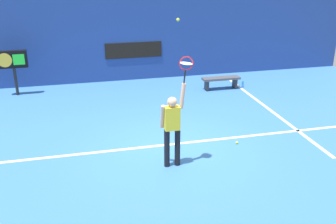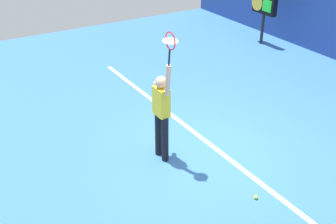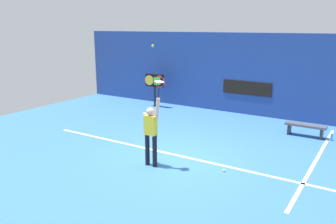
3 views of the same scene
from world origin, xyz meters
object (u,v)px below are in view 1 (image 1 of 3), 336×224
at_px(tennis_player, 172,126).
at_px(water_bottle, 243,84).
at_px(tennis_racket, 186,65).
at_px(scoreboard_clock, 13,61).
at_px(court_bench, 221,80).
at_px(spare_ball, 237,143).
at_px(tennis_ball, 178,20).

distance_m(tennis_player, water_bottle, 6.57).
bearing_deg(tennis_racket, scoreboard_clock, 125.38).
bearing_deg(court_bench, spare_ball, -105.41).
xyz_separation_m(tennis_player, tennis_ball, (0.11, -0.02, 2.34)).
relative_size(scoreboard_clock, court_bench, 1.14).
height_order(tennis_ball, water_bottle, tennis_ball).
relative_size(tennis_player, scoreboard_clock, 1.25).
xyz_separation_m(tennis_racket, scoreboard_clock, (-4.39, 6.18, -1.17)).
relative_size(tennis_racket, water_bottle, 2.57).
distance_m(tennis_player, tennis_racket, 1.42).
height_order(tennis_racket, court_bench, tennis_racket).
bearing_deg(court_bench, tennis_player, -121.53).
distance_m(tennis_player, tennis_ball, 2.35).
xyz_separation_m(scoreboard_clock, court_bench, (7.23, -1.05, -0.89)).
height_order(tennis_racket, water_bottle, tennis_racket).
bearing_deg(tennis_player, scoreboard_clock, 123.51).
relative_size(scoreboard_clock, water_bottle, 6.63).
relative_size(tennis_player, court_bench, 1.42).
relative_size(tennis_ball, scoreboard_clock, 0.04).
distance_m(tennis_ball, water_bottle, 7.22).
bearing_deg(tennis_racket, spare_ball, 23.36).
bearing_deg(court_bench, tennis_racket, -119.01).
bearing_deg(tennis_player, water_bottle, 51.90).
distance_m(scoreboard_clock, spare_ball, 8.22).
relative_size(court_bench, spare_ball, 20.59).
bearing_deg(tennis_player, spare_ball, 19.92).
distance_m(tennis_ball, scoreboard_clock, 7.78).
bearing_deg(water_bottle, tennis_player, -128.10).
bearing_deg(spare_ball, court_bench, 74.59).
relative_size(water_bottle, spare_ball, 3.53).
bearing_deg(tennis_ball, court_bench, 59.44).
height_order(court_bench, spare_ball, court_bench).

